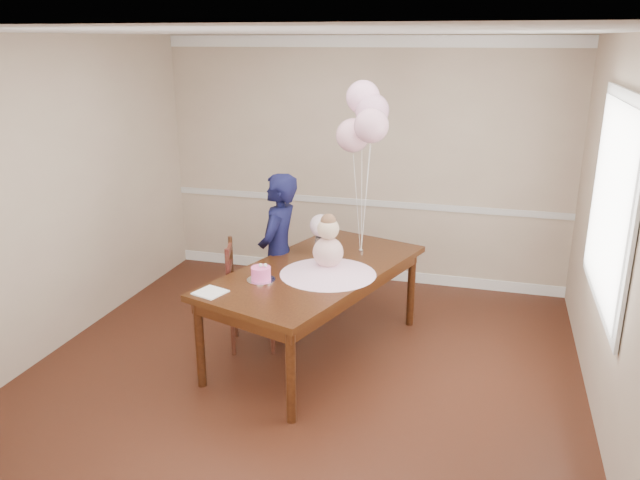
# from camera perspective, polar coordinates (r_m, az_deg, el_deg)

# --- Properties ---
(floor) EXTENTS (4.50, 5.00, 0.00)m
(floor) POSITION_cam_1_polar(r_m,az_deg,el_deg) (5.15, -2.34, -13.13)
(floor) COLOR black
(floor) RESTS_ON ground
(ceiling) EXTENTS (4.50, 5.00, 0.02)m
(ceiling) POSITION_cam_1_polar(r_m,az_deg,el_deg) (4.41, -2.80, 18.48)
(ceiling) COLOR white
(ceiling) RESTS_ON wall_back
(wall_back) EXTENTS (4.50, 0.02, 2.70)m
(wall_back) POSITION_cam_1_polar(r_m,az_deg,el_deg) (6.95, 3.95, 7.07)
(wall_back) COLOR tan
(wall_back) RESTS_ON floor
(wall_front) EXTENTS (4.50, 0.02, 2.70)m
(wall_front) POSITION_cam_1_polar(r_m,az_deg,el_deg) (2.55, -20.96, -14.24)
(wall_front) COLOR tan
(wall_front) RESTS_ON floor
(wall_left) EXTENTS (0.02, 5.00, 2.70)m
(wall_left) POSITION_cam_1_polar(r_m,az_deg,el_deg) (5.70, -24.59, 3.04)
(wall_left) COLOR tan
(wall_left) RESTS_ON floor
(wall_right) EXTENTS (0.02, 5.00, 2.70)m
(wall_right) POSITION_cam_1_polar(r_m,az_deg,el_deg) (4.47, 26.03, -0.95)
(wall_right) COLOR tan
(wall_right) RESTS_ON floor
(chair_rail_trim) EXTENTS (4.50, 0.02, 0.07)m
(chair_rail_trim) POSITION_cam_1_polar(r_m,az_deg,el_deg) (7.04, 3.85, 3.46)
(chair_rail_trim) COLOR silver
(chair_rail_trim) RESTS_ON wall_back
(crown_molding) EXTENTS (4.50, 0.02, 0.12)m
(crown_molding) POSITION_cam_1_polar(r_m,az_deg,el_deg) (6.82, 4.17, 17.67)
(crown_molding) COLOR white
(crown_molding) RESTS_ON wall_back
(baseboard_trim) EXTENTS (4.50, 0.02, 0.12)m
(baseboard_trim) POSITION_cam_1_polar(r_m,az_deg,el_deg) (7.30, 3.72, -2.94)
(baseboard_trim) COLOR white
(baseboard_trim) RESTS_ON floor
(window_frame) EXTENTS (0.02, 1.66, 1.56)m
(window_frame) POSITION_cam_1_polar(r_m,az_deg,el_deg) (4.89, 25.17, 3.12)
(window_frame) COLOR silver
(window_frame) RESTS_ON wall_right
(window_blinds) EXTENTS (0.01, 1.50, 1.40)m
(window_blinds) POSITION_cam_1_polar(r_m,az_deg,el_deg) (4.88, 24.96, 3.14)
(window_blinds) COLOR white
(window_blinds) RESTS_ON wall_right
(dining_table_top) EXTENTS (1.66, 2.34, 0.05)m
(dining_table_top) POSITION_cam_1_polar(r_m,az_deg,el_deg) (5.32, -0.39, -2.87)
(dining_table_top) COLOR black
(dining_table_top) RESTS_ON table_leg_fl
(table_apron) EXTENTS (1.53, 2.21, 0.11)m
(table_apron) POSITION_cam_1_polar(r_m,az_deg,el_deg) (5.35, -0.39, -3.66)
(table_apron) COLOR black
(table_apron) RESTS_ON table_leg_fl
(table_leg_fl) EXTENTS (0.09, 0.09, 0.74)m
(table_leg_fl) POSITION_cam_1_polar(r_m,az_deg,el_deg) (5.06, -10.93, -9.30)
(table_leg_fl) COLOR black
(table_leg_fl) RESTS_ON floor
(table_leg_fr) EXTENTS (0.09, 0.09, 0.74)m
(table_leg_fr) POSITION_cam_1_polar(r_m,az_deg,el_deg) (4.54, -2.69, -12.33)
(table_leg_fr) COLOR black
(table_leg_fr) RESTS_ON floor
(table_leg_bl) EXTENTS (0.09, 0.09, 0.74)m
(table_leg_bl) POSITION_cam_1_polar(r_m,az_deg,el_deg) (6.45, 1.20, -2.83)
(table_leg_bl) COLOR black
(table_leg_bl) RESTS_ON floor
(table_leg_br) EXTENTS (0.09, 0.09, 0.74)m
(table_leg_br) POSITION_cam_1_polar(r_m,az_deg,el_deg) (6.05, 8.33, -4.46)
(table_leg_br) COLOR black
(table_leg_br) RESTS_ON floor
(baby_skirt) EXTENTS (1.01, 1.01, 0.11)m
(baby_skirt) POSITION_cam_1_polar(r_m,az_deg,el_deg) (5.17, 0.74, -2.57)
(baby_skirt) COLOR #FFBBDF
(baby_skirt) RESTS_ON dining_table_top
(baby_torso) EXTENTS (0.25, 0.25, 0.25)m
(baby_torso) POSITION_cam_1_polar(r_m,az_deg,el_deg) (5.12, 0.74, -1.13)
(baby_torso) COLOR pink
(baby_torso) RESTS_ON baby_skirt
(baby_head) EXTENTS (0.18, 0.18, 0.18)m
(baby_head) POSITION_cam_1_polar(r_m,az_deg,el_deg) (5.06, 0.75, 1.03)
(baby_head) COLOR beige
(baby_head) RESTS_ON baby_torso
(baby_hair) EXTENTS (0.13, 0.13, 0.13)m
(baby_hair) POSITION_cam_1_polar(r_m,az_deg,el_deg) (5.04, 0.75, 1.72)
(baby_hair) COLOR brown
(baby_hair) RESTS_ON baby_head
(cake_platter) EXTENTS (0.29, 0.29, 0.01)m
(cake_platter) POSITION_cam_1_polar(r_m,az_deg,el_deg) (5.07, -5.40, -3.65)
(cake_platter) COLOR silver
(cake_platter) RESTS_ON dining_table_top
(birthday_cake) EXTENTS (0.20, 0.20, 0.11)m
(birthday_cake) POSITION_cam_1_polar(r_m,az_deg,el_deg) (5.05, -5.42, -3.05)
(birthday_cake) COLOR #FC4FA7
(birthday_cake) RESTS_ON cake_platter
(cake_flower_a) EXTENTS (0.03, 0.03, 0.03)m
(cake_flower_a) POSITION_cam_1_polar(r_m,az_deg,el_deg) (5.03, -5.45, -2.31)
(cake_flower_a) COLOR silver
(cake_flower_a) RESTS_ON birthday_cake
(cake_flower_b) EXTENTS (0.03, 0.03, 0.03)m
(cake_flower_b) POSITION_cam_1_polar(r_m,az_deg,el_deg) (5.02, -5.01, -2.32)
(cake_flower_b) COLOR white
(cake_flower_b) RESTS_ON birthday_cake
(rose_vase_near) EXTENTS (0.13, 0.13, 0.17)m
(rose_vase_near) POSITION_cam_1_polar(r_m,az_deg,el_deg) (5.61, 0.08, -0.53)
(rose_vase_near) COLOR white
(rose_vase_near) RESTS_ON dining_table_top
(roses_near) EXTENTS (0.20, 0.20, 0.20)m
(roses_near) POSITION_cam_1_polar(r_m,az_deg,el_deg) (5.56, 0.09, 1.33)
(roses_near) COLOR beige
(roses_near) RESTS_ON rose_vase_near
(napkin) EXTENTS (0.27, 0.27, 0.01)m
(napkin) POSITION_cam_1_polar(r_m,az_deg,el_deg) (4.88, -10.00, -4.74)
(napkin) COLOR white
(napkin) RESTS_ON dining_table_top
(balloon_weight) EXTENTS (0.05, 0.05, 0.02)m
(balloon_weight) POSITION_cam_1_polar(r_m,az_deg,el_deg) (5.72, 3.76, -1.00)
(balloon_weight) COLOR silver
(balloon_weight) RESTS_ON dining_table_top
(balloon_a) EXTENTS (0.30, 0.30, 0.30)m
(balloon_a) POSITION_cam_1_polar(r_m,az_deg,el_deg) (5.52, 3.02, 9.53)
(balloon_a) COLOR #ECA7B8
(balloon_a) RESTS_ON balloon_ribbon_a
(balloon_b) EXTENTS (0.30, 0.30, 0.30)m
(balloon_b) POSITION_cam_1_polar(r_m,az_deg,el_deg) (5.36, 4.72, 10.38)
(balloon_b) COLOR #E3A1B8
(balloon_b) RESTS_ON balloon_ribbon_b
(balloon_c) EXTENTS (0.30, 0.30, 0.30)m
(balloon_c) POSITION_cam_1_polar(r_m,az_deg,el_deg) (5.52, 4.79, 11.71)
(balloon_c) COLOR #DB9BBC
(balloon_c) RESTS_ON balloon_ribbon_c
(balloon_d) EXTENTS (0.30, 0.30, 0.30)m
(balloon_d) POSITION_cam_1_polar(r_m,az_deg,el_deg) (5.58, 3.95, 12.89)
(balloon_d) COLOR #FFB4DA
(balloon_d) RESTS_ON balloon_ribbon_d
(balloon_ribbon_a) EXTENTS (0.09, 0.03, 0.88)m
(balloon_ribbon_a) POSITION_cam_1_polar(r_m,az_deg,el_deg) (5.62, 3.39, 3.39)
(balloon_ribbon_a) COLOR silver
(balloon_ribbon_a) RESTS_ON balloon_weight
(balloon_ribbon_b) EXTENTS (0.09, 0.09, 0.99)m
(balloon_ribbon_b) POSITION_cam_1_polar(r_m,az_deg,el_deg) (5.53, 4.20, 3.70)
(balloon_ribbon_b) COLOR white
(balloon_ribbon_b) RESTS_ON balloon_weight
(balloon_ribbon_c) EXTENTS (0.05, 0.09, 1.10)m
(balloon_ribbon_c) POSITION_cam_1_polar(r_m,az_deg,el_deg) (5.61, 4.24, 4.45)
(balloon_ribbon_c) COLOR white
(balloon_ribbon_c) RESTS_ON balloon_weight
(balloon_ribbon_d) EXTENTS (0.05, 0.13, 1.20)m
(balloon_ribbon_d) POSITION_cam_1_polar(r_m,az_deg,el_deg) (5.63, 3.84, 5.07)
(balloon_ribbon_d) COLOR white
(balloon_ribbon_d) RESTS_ON balloon_weight
(dining_chair_seat) EXTENTS (0.54, 0.54, 0.05)m
(dining_chair_seat) POSITION_cam_1_polar(r_m,az_deg,el_deg) (5.60, -6.16, -5.54)
(dining_chair_seat) COLOR #38130F
(dining_chair_seat) RESTS_ON chair_leg_fl
(chair_leg_fl) EXTENTS (0.05, 0.05, 0.41)m
(chair_leg_fl) POSITION_cam_1_polar(r_m,az_deg,el_deg) (5.56, -7.97, -8.42)
(chair_leg_fl) COLOR #3A180F
(chair_leg_fl) RESTS_ON floor
(chair_leg_fr) EXTENTS (0.05, 0.05, 0.41)m
(chair_leg_fr) POSITION_cam_1_polar(r_m,az_deg,el_deg) (5.54, -4.35, -8.38)
(chair_leg_fr) COLOR #36160E
(chair_leg_fr) RESTS_ON floor
(chair_leg_bl) EXTENTS (0.05, 0.05, 0.41)m
(chair_leg_bl) POSITION_cam_1_polar(r_m,az_deg,el_deg) (5.87, -7.71, -6.91)
(chair_leg_bl) COLOR #35170E
(chair_leg_bl) RESTS_ON floor
(chair_leg_br) EXTENTS (0.05, 0.05, 0.41)m
(chair_leg_br) POSITION_cam_1_polar(r_m,az_deg,el_deg) (5.85, -4.30, -6.88)
(chair_leg_br) COLOR #391F0F
(chair_leg_br) RESTS_ON floor
(chair_back_post_l) EXTENTS (0.05, 0.05, 0.54)m
(chair_back_post_l) POSITION_cam_1_polar(r_m,az_deg,el_deg) (5.35, -8.41, -3.56)
(chair_back_post_l) COLOR #3A1310
(chair_back_post_l) RESTS_ON dining_chair_seat
(chair_back_post_r) EXTENTS (0.05, 0.05, 0.54)m
(chair_back_post_r) POSITION_cam_1_polar(r_m,az_deg,el_deg) (5.68, -8.12, -2.28)
(chair_back_post_r) COLOR black
(chair_back_post_r) RESTS_ON dining_chair_seat
(chair_slat_low) EXTENTS (0.15, 0.37, 0.05)m
(chair_slat_low) POSITION_cam_1_polar(r_m,az_deg,el_deg) (5.56, -8.21, -4.01)
(chair_slat_low) COLOR #3A1610
(chair_slat_low) RESTS_ON dining_chair_seat
(chair_slat_mid) EXTENTS (0.15, 0.37, 0.05)m
(chair_slat_mid) POSITION_cam_1_polar(r_m,az_deg,el_deg) (5.50, -8.28, -2.52)
(chair_slat_mid) COLOR #33120D
(chair_slat_mid) RESTS_ON dining_chair_seat
(chair_slat_top) EXTENTS (0.15, 0.37, 0.05)m
(chair_slat_top) POSITION_cam_1_polar(r_m,az_deg,el_deg) (5.45, -8.35, -1.00)
(chair_slat_top) COLOR #3E1810
(chair_slat_top) RESTS_ON dining_chair_seat
(woman) EXTENTS (0.39, 0.57, 1.52)m
(woman) POSITION_cam_1_polar(r_m,az_deg,el_deg) (5.75, -3.80, -1.36)
(woman) COLOR black
(woman) RESTS_ON floor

